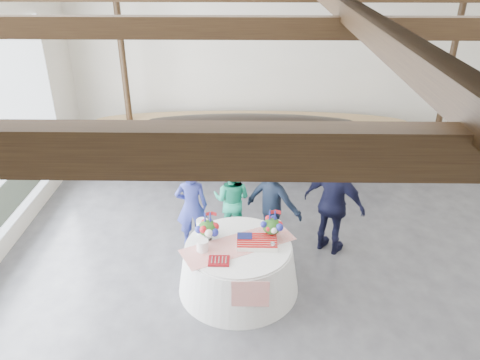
{
  "coord_description": "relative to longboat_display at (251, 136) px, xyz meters",
  "views": [
    {
      "loc": [
        -0.81,
        -4.99,
        4.91
      ],
      "look_at": [
        -0.94,
        2.19,
        1.17
      ],
      "focal_mm": 35.0,
      "sensor_mm": 36.0,
      "label": 1
    }
  ],
  "objects": [
    {
      "name": "floor",
      "position": [
        0.74,
        -5.04,
        -0.85
      ],
      "size": [
        10.0,
        12.0,
        0.01
      ],
      "primitive_type": "cube",
      "color": "#3D3D42",
      "rests_on": "ground"
    },
    {
      "name": "wall_back",
      "position": [
        0.74,
        0.96,
        1.4
      ],
      "size": [
        10.0,
        0.02,
        4.5
      ],
      "primitive_type": "cube",
      "color": "silver",
      "rests_on": "ground"
    },
    {
      "name": "pavilion_structure",
      "position": [
        0.74,
        -4.18,
        3.15
      ],
      "size": [
        9.8,
        11.76,
        4.5
      ],
      "color": "black",
      "rests_on": "ground"
    },
    {
      "name": "longboat_display",
      "position": [
        0.0,
        0.0,
        0.0
      ],
      "size": [
        7.1,
        1.42,
        1.33
      ],
      "color": "black",
      "rests_on": "ground"
    },
    {
      "name": "banquet_table",
      "position": [
        -0.19,
        -4.25,
        -0.45
      ],
      "size": [
        1.87,
        1.87,
        0.8
      ],
      "color": "silver",
      "rests_on": "ground"
    },
    {
      "name": "tabletop_items",
      "position": [
        -0.2,
        -4.13,
        0.1
      ],
      "size": [
        1.79,
        1.29,
        0.4
      ],
      "color": "#B51812",
      "rests_on": "banquet_table"
    },
    {
      "name": "guest_woman_blue",
      "position": [
        -1.03,
        -3.08,
        -0.08
      ],
      "size": [
        0.59,
        0.42,
        1.54
      ],
      "primitive_type": "imported",
      "rotation": [
        0.0,
        0.0,
        3.24
      ],
      "color": "navy",
      "rests_on": "ground"
    },
    {
      "name": "guest_woman_teal",
      "position": [
        -0.34,
        -2.75,
        -0.12
      ],
      "size": [
        0.83,
        0.72,
        1.45
      ],
      "primitive_type": "imported",
      "rotation": [
        0.0,
        0.0,
        2.86
      ],
      "color": "#21AE82",
      "rests_on": "ground"
    },
    {
      "name": "guest_man_left",
      "position": [
        0.4,
        -2.89,
        -0.01
      ],
      "size": [
        1.25,
        1.08,
        1.67
      ],
      "primitive_type": "imported",
      "rotation": [
        0.0,
        0.0,
        2.61
      ],
      "color": "black",
      "rests_on": "ground"
    },
    {
      "name": "guest_man_right",
      "position": [
        1.39,
        -3.23,
        0.08
      ],
      "size": [
        1.16,
        0.99,
        1.86
      ],
      "primitive_type": "imported",
      "rotation": [
        0.0,
        0.0,
        2.54
      ],
      "color": "black",
      "rests_on": "ground"
    }
  ]
}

